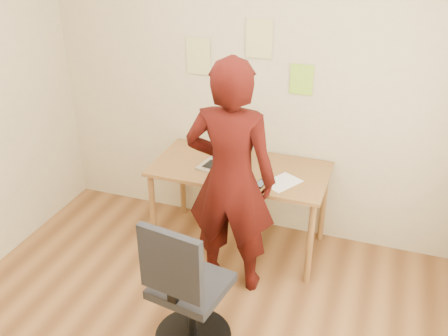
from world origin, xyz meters
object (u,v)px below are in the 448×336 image
at_px(laptop, 225,160).
at_px(person, 231,180).
at_px(phone, 261,184).
at_px(office_chair, 186,296).
at_px(desk, 240,177).

distance_m(laptop, person, 0.51).
relative_size(phone, office_chair, 0.13).
bearing_deg(person, office_chair, 82.18).
xyz_separation_m(laptop, office_chair, (0.15, -1.18, -0.37)).
bearing_deg(phone, laptop, 160.65).
bearing_deg(person, phone, -123.87).
height_order(desk, office_chair, office_chair).
bearing_deg(laptop, office_chair, -72.33).
height_order(laptop, phone, laptop).
bearing_deg(laptop, phone, -19.24).
xyz_separation_m(desk, laptop, (-0.12, -0.01, 0.14)).
bearing_deg(person, laptop, -70.45).
distance_m(laptop, office_chair, 1.24).
bearing_deg(office_chair, desk, 100.45).
bearing_deg(office_chair, phone, 87.52).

